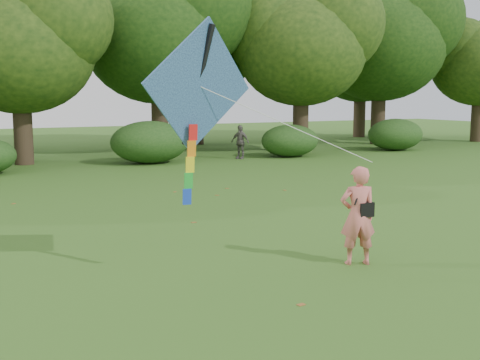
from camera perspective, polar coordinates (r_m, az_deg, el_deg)
name	(u,v)px	position (r m, az deg, el deg)	size (l,w,h in m)	color
ground	(346,285)	(9.88, 9.97, -9.78)	(100.00, 100.00, 0.00)	#265114
man_kite_flyer	(358,216)	(10.88, 11.10, -3.33)	(0.65, 0.42, 1.77)	#DC6F67
bystander_right	(240,142)	(28.44, 0.00, 3.63)	(0.94, 0.39, 1.60)	#615B57
crossbody_bag	(364,209)	(10.91, 11.70, -2.69)	(0.43, 0.20, 0.71)	black
flying_kite	(199,89)	(9.71, -3.92, 8.57)	(4.10, 0.98, 2.97)	#23579B
tree_line	(88,42)	(31.30, -14.18, 12.59)	(54.70, 15.30, 9.48)	#3A2D1E
shrub_band	(65,148)	(25.61, -16.22, 2.94)	(39.15, 3.22, 1.88)	#264919
fallen_leaves	(230,222)	(14.30, -0.95, -4.05)	(9.48, 14.20, 0.01)	brown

